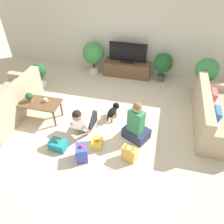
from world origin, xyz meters
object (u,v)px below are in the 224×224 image
object	(u,v)px
potted_plant_corner_right	(207,71)
gift_box_b	(97,143)
tv_console	(127,69)
person_kneeling	(84,119)
person_sitting	(136,126)
sofa_left	(8,105)
gift_bag_a	(129,154)
dog	(113,111)
gift_box_a	(58,145)
gift_box_c	(82,153)
mug	(46,100)
tabletop_plant	(29,97)
coffee_table	(39,104)
potted_plant_back_right	(163,64)
potted_plant_corner_left	(40,74)
potted_plant_back_left	(93,54)
tv	(128,54)
sofa_right	(214,116)

from	to	relation	value
potted_plant_corner_right	gift_box_b	world-z (taller)	potted_plant_corner_right
tv_console	person_kneeling	distance (m)	2.71
potted_plant_corner_right	person_sitting	distance (m)	2.66
sofa_left	person_sitting	xyz separation A→B (m)	(3.14, -0.05, 0.05)
gift_bag_a	gift_box_b	bearing A→B (deg)	164.74
dog	gift_box_b	bearing A→B (deg)	96.46
potted_plant_corner_right	gift_box_a	xyz separation A→B (m)	(-3.03, -2.84, -0.58)
gift_box_a	gift_box_b	distance (m)	0.81
gift_box_b	gift_box_c	world-z (taller)	gift_box_c
sofa_left	mug	bearing A→B (deg)	97.61
person_kneeling	dog	xyz separation A→B (m)	(0.52, 0.59, -0.14)
potted_plant_corner_right	mug	xyz separation A→B (m)	(-3.66, -1.98, -0.16)
tv_console	tabletop_plant	size ratio (longest dim) A/B	6.35
sofa_left	gift_box_a	distance (m)	1.79
coffee_table	person_kneeling	xyz separation A→B (m)	(1.16, -0.18, -0.06)
potted_plant_back_right	tv_console	bearing A→B (deg)	177.30
potted_plant_corner_left	gift_box_b	distance (m)	2.91
person_sitting	gift_box_c	distance (m)	1.26
potted_plant_back_left	gift_box_a	size ratio (longest dim) A/B	2.59
tv_console	potted_plant_corner_left	distance (m)	2.60
tv	gift_bag_a	bearing A→B (deg)	-78.52
gift_box_a	mug	size ratio (longest dim) A/B	3.16
sofa_left	person_sitting	bearing A→B (deg)	89.09
potted_plant_corner_left	person_sitting	distance (m)	3.31
potted_plant_back_left	person_kneeling	world-z (taller)	potted_plant_back_left
coffee_table	tabletop_plant	distance (m)	0.27
potted_plant_corner_left	mug	size ratio (longest dim) A/B	6.05
potted_plant_back_left	potted_plant_corner_right	size ratio (longest dim) A/B	0.95
tv_console	person_kneeling	world-z (taller)	person_kneeling
gift_bag_a	tabletop_plant	distance (m)	2.63
sofa_left	gift_bag_a	xyz separation A→B (m)	(3.10, -0.67, -0.13)
mug	gift_bag_a	bearing A→B (deg)	-20.72
tv_console	gift_bag_a	xyz separation A→B (m)	(0.66, -3.23, -0.06)
potted_plant_back_right	tabletop_plant	distance (m)	3.78
sofa_left	gift_box_b	bearing A→B (deg)	78.81
tv	potted_plant_corner_right	size ratio (longest dim) A/B	1.08
potted_plant_corner_right	gift_box_a	distance (m)	4.20
sofa_left	gift_box_c	size ratio (longest dim) A/B	4.89
coffee_table	dog	world-z (taller)	coffee_table
tv_console	tv	size ratio (longest dim) A/B	1.27
potted_plant_back_left	potted_plant_corner_left	world-z (taller)	potted_plant_back_left
person_kneeling	mug	bearing A→B (deg)	171.01
potted_plant_corner_left	coffee_table	bearing A→B (deg)	-62.45
potted_plant_back_right	tv	bearing A→B (deg)	177.30
coffee_table	potted_plant_corner_right	world-z (taller)	potted_plant_corner_right
sofa_right	potted_plant_back_right	xyz separation A→B (m)	(-1.29, 1.77, 0.26)
tv_console	mug	distance (m)	2.85
gift_box_c	dog	bearing A→B (deg)	77.36
potted_plant_corner_right	gift_bag_a	bearing A→B (deg)	-119.04
tv	gift_bag_a	world-z (taller)	tv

